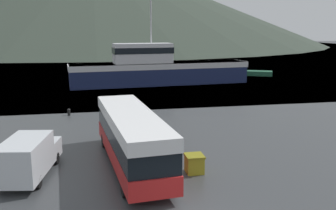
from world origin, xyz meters
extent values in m
plane|color=slate|center=(0.00, 143.04, 0.00)|extent=(240.00, 240.00, 0.00)
cube|color=red|center=(-2.06, 8.01, 0.94)|extent=(3.61, 11.66, 0.97)
cube|color=black|center=(-2.06, 8.01, 1.98)|extent=(3.54, 11.43, 1.11)
cube|color=white|center=(-2.06, 8.01, 2.88)|extent=(3.61, 11.66, 0.70)
cube|color=black|center=(-2.60, 13.74, 1.78)|extent=(2.23, 0.27, 1.50)
cylinder|color=black|center=(-3.56, 11.90, 0.45)|extent=(0.38, 0.92, 0.90)
cylinder|color=black|center=(-1.32, 12.11, 0.45)|extent=(0.38, 0.92, 0.90)
cylinder|color=black|center=(-2.80, 3.90, 0.45)|extent=(0.38, 0.92, 0.90)
cylinder|color=black|center=(-0.57, 4.11, 0.45)|extent=(0.38, 0.92, 0.90)
cube|color=silver|center=(-7.77, 6.75, 1.32)|extent=(2.59, 4.20, 1.94)
cube|color=silver|center=(-7.31, 9.52, 0.88)|extent=(2.22, 1.99, 1.06)
cube|color=black|center=(-7.44, 8.71, 1.75)|extent=(1.66, 0.33, 0.68)
cylinder|color=black|center=(-8.21, 9.44, 0.35)|extent=(0.33, 0.73, 0.70)
cylinder|color=black|center=(-6.48, 9.16, 0.35)|extent=(0.33, 0.73, 0.70)
cylinder|color=black|center=(-8.78, 6.01, 0.35)|extent=(0.33, 0.73, 0.70)
cylinder|color=black|center=(-7.05, 5.72, 0.35)|extent=(0.33, 0.73, 0.70)
cube|color=#19234C|center=(5.26, 39.87, 1.55)|extent=(25.78, 6.50, 3.11)
cube|color=silver|center=(5.26, 39.87, 2.72)|extent=(26.04, 6.56, 0.78)
cube|color=silver|center=(2.72, 39.64, 4.50)|extent=(8.39, 3.67, 2.78)
cube|color=black|center=(2.72, 39.64, 4.91)|extent=(8.57, 3.77, 0.83)
cylinder|color=#B2B2B7|center=(3.94, 39.75, 9.22)|extent=(0.20, 0.20, 6.67)
cube|color=olive|center=(1.28, 6.24, 0.47)|extent=(0.94, 0.98, 0.94)
cube|color=olive|center=(1.28, 6.24, 0.99)|extent=(1.03, 1.08, 0.10)
cube|color=#1E5138|center=(21.97, 47.28, 0.39)|extent=(8.12, 5.32, 0.79)
cylinder|color=black|center=(-6.53, 22.10, 0.21)|extent=(0.26, 0.26, 0.42)
sphere|color=black|center=(-6.53, 22.10, 0.50)|extent=(0.30, 0.30, 0.30)
camera|label=1|loc=(-4.01, -13.02, 8.01)|focal=40.00mm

